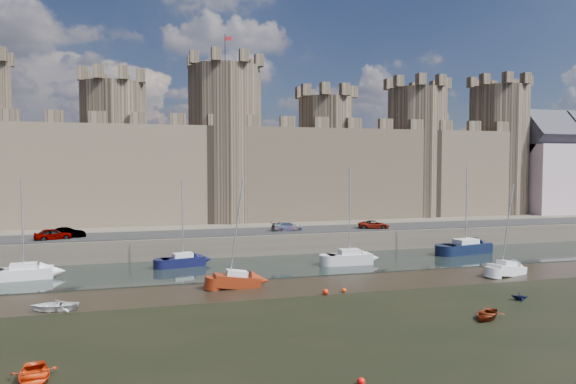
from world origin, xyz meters
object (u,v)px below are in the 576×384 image
Objects in this scene: car_2 at (288,226)px; sailboat_5 at (507,268)px; car_1 at (67,233)px; sailboat_0 at (24,272)px; car_3 at (374,225)px; sailboat_2 at (349,257)px; dinghy_0 at (34,378)px; car_0 at (53,234)px; sailboat_1 at (183,260)px; sailboat_3 at (466,247)px; sailboat_4 at (237,280)px.

car_2 is 0.46× the size of sailboat_5.
car_1 is 10.34m from sailboat_0.
car_3 is 0.38× the size of sailboat_2.
sailboat_0 reaches higher than car_2.
dinghy_0 is (-34.24, -34.35, -2.74)m from car_3.
sailboat_2 is (31.45, -10.26, -2.34)m from car_0.
sailboat_3 reaches higher than sailboat_1.
dinghy_0 is at bearing -136.39° from sailboat_2.
sailboat_4 is (17.87, -17.23, -2.45)m from car_0.
car_3 is (37.59, -1.12, -0.08)m from car_1.
car_3 is 0.44× the size of sailboat_1.
sailboat_4 reaches higher than car_0.
sailboat_5 is (17.11, -19.77, -2.43)m from car_2.
sailboat_4 is at bearing 149.58° from car_2.
sailboat_5 is (13.12, -8.92, -0.16)m from sailboat_2.
sailboat_4 is at bearing -29.87° from sailboat_0.
car_0 is 15.51m from sailboat_1.
car_0 is 0.41× the size of sailboat_0.
sailboat_5 is (43.19, -20.06, -2.47)m from car_1.
car_0 is at bearing 105.49° from car_3.
sailboat_3 is at bearing 16.39° from sailboat_4.
sailboat_1 reaches higher than car_2.
sailboat_1 is 0.94× the size of sailboat_4.
car_1 is (1.38, 0.88, -0.03)m from car_0.
car_1 is at bearing 160.96° from sailboat_2.
car_1 reaches higher than car_2.
dinghy_0 is at bearing 150.94° from car_3.
car_2 is at bearing 114.12° from sailboat_5.
car_2 is at bearing 101.70° from car_3.
car_2 is at bearing 148.66° from sailboat_3.
sailboat_2 is at bearing 25.61° from sailboat_4.
car_0 is 9.25m from sailboat_0.
sailboat_3 is 12.15m from sailboat_5.
car_2 is 26.26m from sailboat_5.
car_0 is 48.58m from sailboat_5.
sailboat_2 reaches higher than sailboat_4.
car_1 is 47.68m from sailboat_5.
sailboat_1 is at bearing 2.44° from sailboat_0.
sailboat_2 is (32.63, -1.41, 0.07)m from sailboat_0.
car_2 is at bearing 111.47° from sailboat_2.
car_3 is 0.41× the size of sailboat_4.
sailboat_4 reaches higher than car_1.
sailboat_2 is at bearing -161.96° from car_2.
sailboat_0 is 0.85× the size of sailboat_3.
car_0 is at bearing 161.35° from sailboat_3.
sailboat_2 is at bearing -125.40° from car_0.
car_2 is 20.39m from sailboat_4.
car_2 is 0.40× the size of sailboat_2.
car_1 is at bearing 138.35° from sailboat_5.
car_2 is (26.08, -0.28, -0.03)m from car_1.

